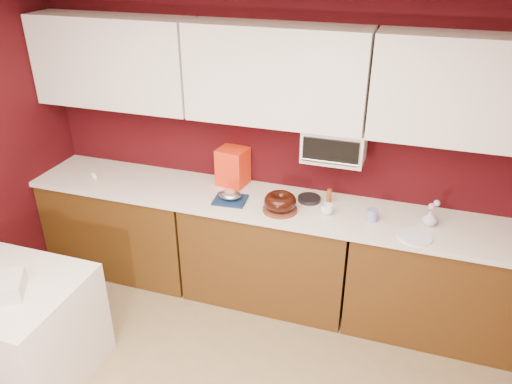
{
  "coord_description": "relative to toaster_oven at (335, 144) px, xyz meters",
  "views": [
    {
      "loc": [
        0.97,
        -1.32,
        2.75
      ],
      "look_at": [
        -0.07,
        1.84,
        1.02
      ],
      "focal_mm": 35.0,
      "sensor_mm": 36.0,
      "label": 1
    }
  ],
  "objects": [
    {
      "name": "foil_ham_nest",
      "position": [
        -0.74,
        -0.25,
        -0.42
      ],
      "size": [
        0.2,
        0.18,
        0.06
      ],
      "primitive_type": "ellipsoid",
      "rotation": [
        0.0,
        0.0,
        -0.24
      ],
      "color": "white",
      "rests_on": "navy_towel"
    },
    {
      "name": "flower_vase",
      "position": [
        0.74,
        -0.14,
        -0.41
      ],
      "size": [
        0.1,
        0.1,
        0.13
      ],
      "primitive_type": "imported",
      "rotation": [
        0.0,
        0.0,
        0.12
      ],
      "color": "silver",
      "rests_on": "countertop"
    },
    {
      "name": "flower_pink",
      "position": [
        0.74,
        -0.14,
        -0.33
      ],
      "size": [
        0.05,
        0.05,
        0.05
      ],
      "primitive_type": "sphere",
      "color": "pink",
      "rests_on": "flower_vase"
    },
    {
      "name": "upper_cabinet_center",
      "position": [
        -0.45,
        -0.02,
        0.48
      ],
      "size": [
        1.31,
        0.33,
        0.7
      ],
      "primitive_type": "cube",
      "color": "white",
      "rests_on": "wall_back"
    },
    {
      "name": "toaster_oven",
      "position": [
        0.0,
        0.0,
        0.0
      ],
      "size": [
        0.45,
        0.3,
        0.25
      ],
      "primitive_type": "cube",
      "color": "white",
      "rests_on": "upper_cabinet_center"
    },
    {
      "name": "egg_left",
      "position": [
        -2.0,
        -0.21,
        -0.46
      ],
      "size": [
        0.06,
        0.06,
        0.04
      ],
      "primitive_type": "ellipsoid",
      "rotation": [
        0.0,
        0.0,
        -0.41
      ],
      "color": "white",
      "rests_on": "countertop"
    },
    {
      "name": "dining_table",
      "position": [
        -1.85,
        -1.5,
        -1.0
      ],
      "size": [
        1.0,
        0.8,
        0.75
      ],
      "primitive_type": "cube",
      "color": "silver",
      "rests_on": "floor"
    },
    {
      "name": "egg_right",
      "position": [
        -1.97,
        -0.24,
        -0.46
      ],
      "size": [
        0.05,
        0.04,
        0.04
      ],
      "primitive_type": "ellipsoid",
      "rotation": [
        0.0,
        0.0,
        -0.09
      ],
      "color": "white",
      "rests_on": "countertop"
    },
    {
      "name": "toaster_oven_door",
      "position": [
        0.0,
        -0.16,
        0.0
      ],
      "size": [
        0.4,
        0.02,
        0.18
      ],
      "primitive_type": "cube",
      "color": "black",
      "rests_on": "toaster_oven"
    },
    {
      "name": "upper_cabinet_right",
      "position": [
        0.88,
        -0.02,
        0.48
      ],
      "size": [
        1.31,
        0.33,
        0.7
      ],
      "primitive_type": "cube",
      "color": "white",
      "rests_on": "wall_back"
    },
    {
      "name": "china_plate",
      "position": [
        0.65,
        -0.35,
        -0.47
      ],
      "size": [
        0.29,
        0.29,
        0.01
      ],
      "primitive_type": "cylinder",
      "rotation": [
        0.0,
        0.0,
        0.28
      ],
      "color": "white",
      "rests_on": "countertop"
    },
    {
      "name": "navy_towel",
      "position": [
        -0.74,
        -0.25,
        -0.47
      ],
      "size": [
        0.26,
        0.23,
        0.02
      ],
      "primitive_type": "cube",
      "rotation": [
        0.0,
        0.0,
        0.08
      ],
      "color": "#122445",
      "rests_on": "countertop"
    },
    {
      "name": "base_cabinet_center",
      "position": [
        -0.45,
        -0.17,
        -0.95
      ],
      "size": [
        1.31,
        0.58,
        0.86
      ],
      "primitive_type": "cube",
      "color": "#4C2E0F",
      "rests_on": "floor"
    },
    {
      "name": "base_cabinet_right",
      "position": [
        0.88,
        -0.17,
        -0.95
      ],
      "size": [
        1.31,
        0.58,
        0.86
      ],
      "primitive_type": "cube",
      "color": "#4C2E0F",
      "rests_on": "floor"
    },
    {
      "name": "amber_bottle",
      "position": [
        -0.01,
        -0.03,
        -0.42
      ],
      "size": [
        0.04,
        0.04,
        0.11
      ],
      "primitive_type": "cylinder",
      "rotation": [
        0.0,
        0.0,
        0.22
      ],
      "color": "brown",
      "rests_on": "countertop"
    },
    {
      "name": "upper_cabinet_left",
      "position": [
        -1.78,
        -0.02,
        0.48
      ],
      "size": [
        1.31,
        0.33,
        0.7
      ],
      "primitive_type": "cube",
      "color": "white",
      "rests_on": "wall_back"
    },
    {
      "name": "pandoro_box",
      "position": [
        -0.82,
        0.04,
        -0.32
      ],
      "size": [
        0.25,
        0.24,
        0.31
      ],
      "primitive_type": "cube",
      "rotation": [
        0.0,
        0.0,
        -0.15
      ],
      "color": "red",
      "rests_on": "countertop"
    },
    {
      "name": "wall_back",
      "position": [
        -0.45,
        0.15,
        -0.12
      ],
      "size": [
        4.0,
        0.02,
        2.5
      ],
      "primitive_type": "cube",
      "color": "#37070A",
      "rests_on": "floor"
    },
    {
      "name": "blue_jar",
      "position": [
        0.34,
        -0.21,
        -0.43
      ],
      "size": [
        0.1,
        0.1,
        0.09
      ],
      "primitive_type": "cylinder",
      "rotation": [
        0.0,
        0.0,
        -0.29
      ],
      "color": "navy",
      "rests_on": "countertop"
    },
    {
      "name": "base_cabinet_left",
      "position": [
        -1.78,
        -0.17,
        -0.95
      ],
      "size": [
        1.31,
        0.58,
        0.86
      ],
      "primitive_type": "cube",
      "color": "#4C2E0F",
      "rests_on": "floor"
    },
    {
      "name": "ceiling",
      "position": [
        -0.45,
        -2.1,
        1.12
      ],
      "size": [
        4.0,
        4.5,
        0.02
      ],
      "primitive_type": "cube",
      "color": "white",
      "rests_on": "wall_back"
    },
    {
      "name": "toaster_oven_handle",
      "position": [
        0.0,
        -0.18,
        -0.07
      ],
      "size": [
        0.42,
        0.02,
        0.02
      ],
      "primitive_type": "cylinder",
      "rotation": [
        0.0,
        1.57,
        0.0
      ],
      "color": "silver",
      "rests_on": "toaster_oven"
    },
    {
      "name": "roasted_ham",
      "position": [
        -0.74,
        -0.25,
        -0.4
      ],
      "size": [
        0.11,
        0.1,
        0.06
      ],
      "primitive_type": "ellipsoid",
      "rotation": [
        0.0,
        0.0,
        -0.3
      ],
      "color": "#B56F52",
      "rests_on": "foil_ham_nest"
    },
    {
      "name": "cake_base",
      "position": [
        -0.33,
        -0.28,
        -0.46
      ],
      "size": [
        0.27,
        0.27,
        0.02
      ],
      "primitive_type": "cylinder",
      "rotation": [
        0.0,
        0.0,
        0.03
      ],
      "color": "maroon",
      "rests_on": "countertop"
    },
    {
      "name": "dark_pan",
      "position": [
        -0.15,
        -0.05,
        -0.46
      ],
      "size": [
        0.21,
        0.21,
        0.03
      ],
      "primitive_type": "cylinder",
      "rotation": [
        0.0,
        0.0,
        0.23
      ],
      "color": "black",
      "rests_on": "countertop"
    },
    {
      "name": "flower_blue",
      "position": [
        0.77,
        -0.12,
        -0.3
      ],
      "size": [
        0.05,
        0.05,
        0.05
      ],
      "primitive_type": "sphere",
      "color": "#8FC6E5",
      "rests_on": "flower_vase"
    },
    {
      "name": "bundt_cake",
      "position": [
        -0.33,
        -0.28,
        -0.39
      ],
      "size": [
        0.3,
        0.3,
        0.1
      ],
      "primitive_type": "torus",
      "rotation": [
        0.0,
        0.0,
        0.3
      ],
      "color": "black",
      "rests_on": "cake_base"
    },
    {
      "name": "coffee_mug",
      "position": [
        0.01,
        -0.22,
        -0.43
      ],
      "size": [
        0.1,
        0.1,
        0.09
      ],
      "primitive_type": "imported",
      "rotation": [
        0.0,
        0.0,
        0.31
      ],
      "color": "white",
      "rests_on": "countertop"
    },
    {
      "name": "countertop",
      "position": [
        -0.45,
        -0.17,
        -0.49
      ],
      "size": [
        4.0,
        0.62,
        0.04
      ],
      "primitive_type": "cube",
      "color": "silver",
      "rests_on": "base_cabinet_center"
    }
  ]
}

